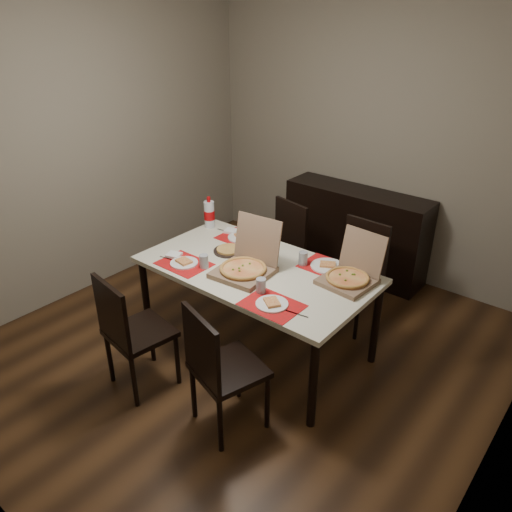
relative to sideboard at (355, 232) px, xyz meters
The scene contains 18 objects.
ground 1.84m from the sideboard, 90.00° to the right, with size 3.80×4.00×0.02m, color #422814.
room_walls 1.86m from the sideboard, 90.00° to the right, with size 3.84×4.02×2.62m.
sideboard is the anchor object (origin of this frame).
dining_table 1.71m from the sideboard, 88.26° to the right, with size 1.80×1.00×0.75m.
chair_near_left 2.65m from the sideboard, 97.21° to the right, with size 0.48×0.48×0.93m.
chair_near_right 2.56m from the sideboard, 80.43° to the right, with size 0.52×0.52×0.93m.
chair_far_left 0.93m from the sideboard, 109.89° to the right, with size 0.50×0.50×0.93m.
chair_far_right 0.94m from the sideboard, 60.00° to the right, with size 0.44×0.44×0.93m.
setting_near_left 2.05m from the sideboard, 101.25° to the right, with size 0.45×0.30×0.11m.
setting_near_right 2.09m from the sideboard, 78.02° to the right, with size 0.48×0.30×0.11m.
setting_far_left 1.46m from the sideboard, 104.99° to the right, with size 0.50×0.30×0.11m.
setting_far_right 1.46m from the sideboard, 72.34° to the right, with size 0.47×0.30×0.11m.
napkin_loose 1.84m from the sideboard, 89.92° to the right, with size 0.12×0.11×0.02m, color white.
pizza_box_center 1.84m from the sideboard, 88.53° to the right, with size 0.43×0.47×0.40m.
pizza_box_right 1.64m from the sideboard, 63.20° to the right, with size 0.38×0.42×0.35m.
faina_plate 1.68m from the sideboard, 100.29° to the right, with size 0.25×0.25×0.03m.
dip_bowl 1.61m from the sideboard, 86.64° to the right, with size 0.11×0.11×0.03m, color white.
soda_bottle 1.61m from the sideboard, 119.73° to the right, with size 0.10×0.10×0.29m.
Camera 1 is at (2.20, -2.54, 2.58)m, focal length 35.00 mm.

